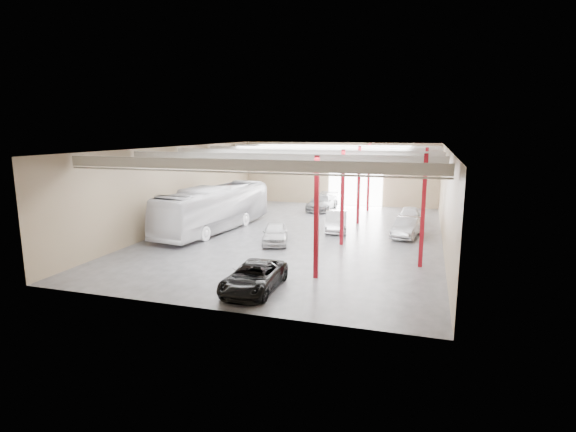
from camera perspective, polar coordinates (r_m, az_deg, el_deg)
The scene contains 8 objects.
depot_shell at distance 35.99m, azimuth 1.93°, elevation 5.45°, with size 22.12×32.12×7.06m.
coach_bus at distance 38.27m, azimuth -9.31°, elevation 0.97°, with size 3.17×13.55×3.77m, color white.
black_sedan at distance 23.95m, azimuth -4.37°, elevation -7.73°, with size 2.46×5.33×1.48m, color black.
car_row_a at distance 33.72m, azimuth -1.64°, elevation -2.16°, with size 1.81×4.51×1.54m, color silver.
car_row_b at distance 38.06m, azimuth 6.15°, elevation -0.64°, with size 1.72×4.95×1.63m, color silver.
car_row_c at distance 47.85m, azimuth 4.38°, elevation 1.76°, with size 2.31×5.68×1.65m, color gray.
car_right_near at distance 36.89m, azimuth 14.85°, elevation -1.38°, with size 1.64×4.71×1.55m, color #A6A6AB.
car_right_far at distance 41.99m, azimuth 15.18°, elevation 0.07°, with size 1.83×4.56×1.55m, color silver.
Camera 1 is at (9.60, -34.08, 8.36)m, focal length 28.00 mm.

